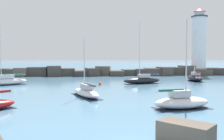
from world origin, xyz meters
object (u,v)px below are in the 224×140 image
object	(u,v)px
lighthouse	(199,45)
mooring_buoy_orange_near	(100,84)
sailboat_moored_3	(182,101)
sailboat_moored_5	(195,78)
sailboat_moored_1	(5,81)
sailboat_moored_2	(142,80)
sailboat_moored_6	(86,92)

from	to	relation	value
lighthouse	mooring_buoy_orange_near	distance (m)	35.18
sailboat_moored_3	sailboat_moored_5	xyz separation A→B (m)	(12.74, 24.75, 0.04)
sailboat_moored_3	sailboat_moored_5	world-z (taller)	sailboat_moored_5
sailboat_moored_5	sailboat_moored_1	bearing A→B (deg)	-174.63
sailboat_moored_2	sailboat_moored_1	bearing A→B (deg)	179.89
lighthouse	sailboat_moored_5	distance (m)	19.15
sailboat_moored_5	sailboat_moored_6	xyz separation A→B (m)	(-21.63, -16.96, -0.13)
sailboat_moored_6	mooring_buoy_orange_near	bearing A→B (deg)	78.60
sailboat_moored_1	sailboat_moored_5	bearing A→B (deg)	5.37
sailboat_moored_2	lighthouse	bearing A→B (deg)	44.25
sailboat_moored_1	mooring_buoy_orange_near	xyz separation A→B (m)	(16.00, -1.66, -0.44)
sailboat_moored_3	sailboat_moored_5	bearing A→B (deg)	62.77
sailboat_moored_3	sailboat_moored_2	bearing A→B (deg)	86.61
lighthouse	mooring_buoy_orange_near	world-z (taller)	lighthouse
sailboat_moored_3	sailboat_moored_6	size ratio (longest dim) A/B	1.18
sailboat_moored_1	sailboat_moored_5	xyz separation A→B (m)	(35.21, 3.31, -0.00)
sailboat_moored_1	sailboat_moored_6	bearing A→B (deg)	-45.14
lighthouse	sailboat_moored_2	world-z (taller)	lighthouse
sailboat_moored_1	sailboat_moored_6	xyz separation A→B (m)	(13.58, -13.65, -0.13)
lighthouse	mooring_buoy_orange_near	xyz separation A→B (m)	(-27.39, -20.76, -7.53)
sailboat_moored_3	sailboat_moored_6	xyz separation A→B (m)	(-8.89, 7.80, -0.08)
sailboat_moored_3	lighthouse	bearing A→B (deg)	62.71
sailboat_moored_2	sailboat_moored_6	bearing A→B (deg)	-126.74
mooring_buoy_orange_near	lighthouse	bearing A→B (deg)	37.16
sailboat_moored_5	sailboat_moored_6	world-z (taller)	sailboat_moored_5
lighthouse	sailboat_moored_3	xyz separation A→B (m)	(-20.92, -40.55, -7.13)
sailboat_moored_2	sailboat_moored_6	distance (m)	16.98
lighthouse	sailboat_moored_6	xyz separation A→B (m)	(-29.81, -32.75, -7.21)
sailboat_moored_1	sailboat_moored_6	world-z (taller)	sailboat_moored_1
sailboat_moored_1	sailboat_moored_3	world-z (taller)	sailboat_moored_1
mooring_buoy_orange_near	sailboat_moored_6	bearing A→B (deg)	-101.40
sailboat_moored_1	sailboat_moored_5	size ratio (longest dim) A/B	1.06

